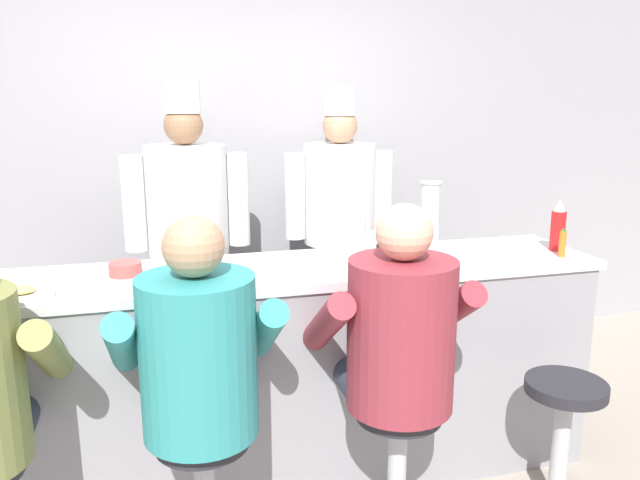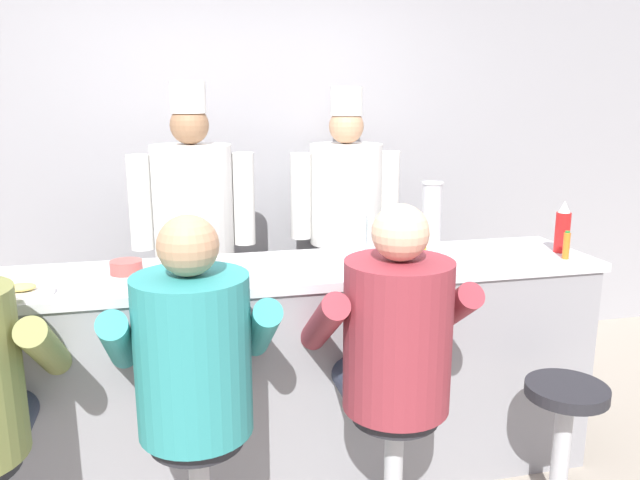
% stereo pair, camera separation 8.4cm
% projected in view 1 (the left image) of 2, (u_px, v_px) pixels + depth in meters
% --- Properties ---
extents(wall_back, '(10.00, 0.06, 2.70)m').
position_uv_depth(wall_back, '(236.00, 162.00, 4.12)').
color(wall_back, '#99999E').
rests_on(wall_back, ground_plane).
extents(diner_counter, '(2.90, 0.59, 1.03)m').
position_uv_depth(diner_counter, '(286.00, 374.00, 2.88)').
color(diner_counter, gray).
rests_on(diner_counter, ground_plane).
extents(ketchup_bottle_red, '(0.07, 0.07, 0.25)m').
position_uv_depth(ketchup_bottle_red, '(558.00, 227.00, 3.04)').
color(ketchup_bottle_red, red).
rests_on(ketchup_bottle_red, diner_counter).
extents(mustard_bottle_yellow, '(0.06, 0.06, 0.20)m').
position_uv_depth(mustard_bottle_yellow, '(419.00, 244.00, 2.79)').
color(mustard_bottle_yellow, yellow).
rests_on(mustard_bottle_yellow, diner_counter).
extents(hot_sauce_bottle_orange, '(0.03, 0.03, 0.13)m').
position_uv_depth(hot_sauce_bottle_orange, '(562.00, 244.00, 2.93)').
color(hot_sauce_bottle_orange, orange).
rests_on(hot_sauce_bottle_orange, diner_counter).
extents(water_pitcher_clear, '(0.14, 0.12, 0.20)m').
position_uv_depth(water_pitcher_clear, '(353.00, 234.00, 2.96)').
color(water_pitcher_clear, silver).
rests_on(water_pitcher_clear, diner_counter).
extents(breakfast_plate, '(0.24, 0.24, 0.05)m').
position_uv_depth(breakfast_plate, '(21.00, 295.00, 2.33)').
color(breakfast_plate, white).
rests_on(breakfast_plate, diner_counter).
extents(cereal_bowl, '(0.14, 0.14, 0.06)m').
position_uv_depth(cereal_bowl, '(125.00, 269.00, 2.64)').
color(cereal_bowl, '#B24C47').
rests_on(cereal_bowl, diner_counter).
extents(cup_stack_steel, '(0.10, 0.10, 0.36)m').
position_uv_depth(cup_stack_steel, '(429.00, 219.00, 2.91)').
color(cup_stack_steel, '#B7BABF').
rests_on(cup_stack_steel, diner_counter).
extents(napkin_dispenser_chrome, '(0.12, 0.07, 0.15)m').
position_uv_depth(napkin_dispenser_chrome, '(381.00, 248.00, 2.81)').
color(napkin_dispenser_chrome, silver).
rests_on(napkin_dispenser_chrome, diner_counter).
extents(diner_seated_teal, '(0.61, 0.60, 1.39)m').
position_uv_depth(diner_seated_teal, '(198.00, 364.00, 2.19)').
color(diner_seated_teal, '#B2B5BA').
rests_on(diner_seated_teal, ground_plane).
extents(diner_seated_maroon, '(0.62, 0.61, 1.40)m').
position_uv_depth(diner_seated_maroon, '(397.00, 342.00, 2.38)').
color(diner_seated_maroon, '#B2B5BA').
rests_on(diner_seated_maroon, ground_plane).
extents(empty_stool_round, '(0.34, 0.34, 0.61)m').
position_uv_depth(empty_stool_round, '(562.00, 425.00, 2.64)').
color(empty_stool_round, '#B2B5BA').
rests_on(empty_stool_round, ground_plane).
extents(cook_in_whites_near, '(0.73, 0.46, 1.86)m').
position_uv_depth(cook_in_whites_near, '(189.00, 228.00, 3.66)').
color(cook_in_whites_near, '#232328').
rests_on(cook_in_whites_near, ground_plane).
extents(cook_in_whites_far, '(0.72, 0.46, 1.83)m').
position_uv_depth(cook_in_whites_far, '(339.00, 218.00, 4.02)').
color(cook_in_whites_far, '#232328').
rests_on(cook_in_whites_far, ground_plane).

